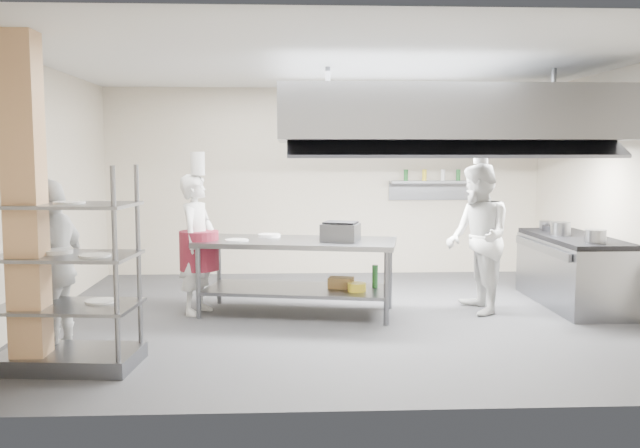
{
  "coord_description": "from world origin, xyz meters",
  "views": [
    {
      "loc": [
        -0.59,
        -7.95,
        1.94
      ],
      "look_at": [
        -0.2,
        0.2,
        1.1
      ],
      "focal_mm": 38.0,
      "sensor_mm": 36.0,
      "label": 1
    }
  ],
  "objects_px": {
    "chef_line": "(478,238)",
    "stockpot": "(561,229)",
    "cooking_range": "(573,273)",
    "chef_head": "(198,244)",
    "griddle": "(340,232)",
    "island": "(297,277)",
    "chef_plating": "(55,268)",
    "pass_rack": "(66,267)"
  },
  "relations": [
    {
      "from": "chef_line",
      "to": "stockpot",
      "type": "distance_m",
      "value": 1.27
    },
    {
      "from": "cooking_range",
      "to": "stockpot",
      "type": "distance_m",
      "value": 0.59
    },
    {
      "from": "chef_head",
      "to": "chef_line",
      "type": "height_order",
      "value": "chef_line"
    },
    {
      "from": "chef_line",
      "to": "griddle",
      "type": "height_order",
      "value": "chef_line"
    },
    {
      "from": "chef_line",
      "to": "stockpot",
      "type": "xyz_separation_m",
      "value": [
        1.2,
        0.41,
        0.07
      ]
    },
    {
      "from": "island",
      "to": "chef_plating",
      "type": "relative_size",
      "value": 1.39
    },
    {
      "from": "pass_rack",
      "to": "stockpot",
      "type": "height_order",
      "value": "pass_rack"
    },
    {
      "from": "cooking_range",
      "to": "chef_plating",
      "type": "bearing_deg",
      "value": -162.16
    },
    {
      "from": "griddle",
      "to": "chef_head",
      "type": "bearing_deg",
      "value": -167.7
    },
    {
      "from": "chef_head",
      "to": "griddle",
      "type": "relative_size",
      "value": 4.0
    },
    {
      "from": "chef_head",
      "to": "chef_line",
      "type": "xyz_separation_m",
      "value": [
        3.41,
        -0.14,
        0.07
      ]
    },
    {
      "from": "griddle",
      "to": "pass_rack",
      "type": "bearing_deg",
      "value": -125.24
    },
    {
      "from": "island",
      "to": "chef_plating",
      "type": "height_order",
      "value": "chef_plating"
    },
    {
      "from": "cooking_range",
      "to": "chef_plating",
      "type": "height_order",
      "value": "chef_plating"
    },
    {
      "from": "griddle",
      "to": "chef_line",
      "type": "bearing_deg",
      "value": 22.4
    },
    {
      "from": "chef_head",
      "to": "chef_plating",
      "type": "height_order",
      "value": "chef_plating"
    },
    {
      "from": "stockpot",
      "to": "griddle",
      "type": "bearing_deg",
      "value": -170.28
    },
    {
      "from": "cooking_range",
      "to": "chef_head",
      "type": "height_order",
      "value": "chef_head"
    },
    {
      "from": "chef_head",
      "to": "cooking_range",
      "type": "bearing_deg",
      "value": -69.77
    },
    {
      "from": "griddle",
      "to": "stockpot",
      "type": "relative_size",
      "value": 1.69
    },
    {
      "from": "chef_plating",
      "to": "chef_head",
      "type": "bearing_deg",
      "value": 158.35
    },
    {
      "from": "chef_plating",
      "to": "cooking_range",
      "type": "bearing_deg",
      "value": 120.43
    },
    {
      "from": "pass_rack",
      "to": "chef_line",
      "type": "bearing_deg",
      "value": 29.81
    },
    {
      "from": "chef_head",
      "to": "stockpot",
      "type": "xyz_separation_m",
      "value": [
        4.61,
        0.27,
        0.14
      ]
    },
    {
      "from": "chef_line",
      "to": "stockpot",
      "type": "relative_size",
      "value": 7.32
    },
    {
      "from": "chef_line",
      "to": "griddle",
      "type": "distance_m",
      "value": 1.69
    },
    {
      "from": "cooking_range",
      "to": "chef_head",
      "type": "relative_size",
      "value": 1.18
    },
    {
      "from": "island",
      "to": "cooking_range",
      "type": "relative_size",
      "value": 1.19
    },
    {
      "from": "chef_line",
      "to": "griddle",
      "type": "bearing_deg",
      "value": -90.07
    },
    {
      "from": "chef_plating",
      "to": "stockpot",
      "type": "bearing_deg",
      "value": 121.36
    },
    {
      "from": "pass_rack",
      "to": "chef_plating",
      "type": "distance_m",
      "value": 0.47
    },
    {
      "from": "griddle",
      "to": "island",
      "type": "bearing_deg",
      "value": -174.47
    },
    {
      "from": "island",
      "to": "chef_line",
      "type": "relative_size",
      "value": 1.29
    },
    {
      "from": "cooking_range",
      "to": "chef_plating",
      "type": "distance_m",
      "value": 6.23
    },
    {
      "from": "island",
      "to": "chef_head",
      "type": "bearing_deg",
      "value": -173.12
    },
    {
      "from": "chef_head",
      "to": "griddle",
      "type": "xyz_separation_m",
      "value": [
        1.73,
        -0.22,
        0.16
      ]
    },
    {
      "from": "chef_line",
      "to": "island",
      "type": "bearing_deg",
      "value": -94.11
    },
    {
      "from": "island",
      "to": "griddle",
      "type": "height_order",
      "value": "griddle"
    },
    {
      "from": "chef_plating",
      "to": "stockpot",
      "type": "relative_size",
      "value": 6.79
    },
    {
      "from": "island",
      "to": "chef_plating",
      "type": "distance_m",
      "value": 2.87
    },
    {
      "from": "island",
      "to": "chef_plating",
      "type": "xyz_separation_m",
      "value": [
        -2.35,
        -1.59,
        0.4
      ]
    },
    {
      "from": "chef_head",
      "to": "griddle",
      "type": "height_order",
      "value": "chef_head"
    }
  ]
}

